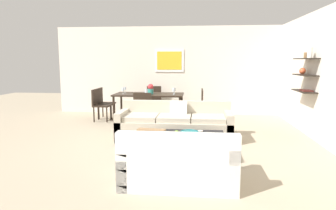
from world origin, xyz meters
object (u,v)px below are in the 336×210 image
object	(u,v)px
wine_glass_foot	(146,91)
loveseat_white	(179,162)
wine_glass_left_far	(125,89)
centerpiece_vase	(151,89)
sofa_beige	(175,125)
apple_on_coffee_table	(177,132)
candle_jar	(200,132)
decorative_bowl	(189,133)
dining_table	(149,96)
dining_chair_head	(154,99)
dining_chair_foot	(143,107)
dining_chair_right_near	(198,104)
dining_chair_left_far	(104,101)
dining_chair_left_near	(99,103)
coffee_table	(189,146)
wine_glass_left_near	(123,90)
dining_chair_right_far	(198,102)
wine_glass_head	(151,89)
wine_glass_right_near	(174,90)
wine_glass_right_far	(174,89)

from	to	relation	value
wine_glass_foot	loveseat_white	bearing A→B (deg)	-74.07
wine_glass_left_far	centerpiece_vase	bearing A→B (deg)	-9.48
sofa_beige	wine_glass_left_far	world-z (taller)	wine_glass_left_far
apple_on_coffee_table	candle_jar	bearing A→B (deg)	10.96
decorative_bowl	dining_table	distance (m)	3.44
dining_chair_head	centerpiece_vase	distance (m)	0.96
decorative_bowl	dining_chair_foot	distance (m)	2.64
dining_chair_right_near	dining_chair_left_far	distance (m)	2.74
dining_table	dining_chair_left_near	bearing A→B (deg)	-171.27
coffee_table	candle_jar	size ratio (longest dim) A/B	13.56
dining_chair_foot	dining_chair_head	bearing A→B (deg)	90.00
wine_glass_left_near	centerpiece_vase	size ratio (longest dim) A/B	0.64
dining_chair_right_far	sofa_beige	bearing A→B (deg)	-102.35
wine_glass_left_near	centerpiece_vase	bearing A→B (deg)	7.89
dining_chair_right_near	wine_glass_head	world-z (taller)	wine_glass_head
wine_glass_right_near	centerpiece_vase	size ratio (longest dim) A/B	0.64
loveseat_white	coffee_table	distance (m)	1.20
decorative_bowl	wine_glass_left_far	size ratio (longest dim) A/B	1.78
coffee_table	wine_glass_foot	bearing A→B (deg)	114.11
wine_glass_left_far	loveseat_white	bearing A→B (deg)	-67.76
sofa_beige	wine_glass_right_far	distance (m)	2.16
decorative_bowl	wine_glass_left_far	xyz separation A→B (m)	(-1.93, 3.32, 0.45)
wine_glass_head	wine_glass_left_far	world-z (taller)	wine_glass_left_far
dining_chair_right_near	dining_chair_left_near	xyz separation A→B (m)	(-2.71, 0.00, 0.00)
dining_chair_head	dining_chair_left_far	xyz separation A→B (m)	(-1.36, -0.66, 0.00)
wine_glass_left_far	wine_glass_foot	size ratio (longest dim) A/B	1.07
wine_glass_left_far	wine_glass_right_far	size ratio (longest dim) A/B	1.07
loveseat_white	wine_glass_right_far	distance (m)	4.51
sofa_beige	dining_chair_left_near	bearing A→B (deg)	141.85
apple_on_coffee_table	dining_chair_right_near	size ratio (longest dim) A/B	0.09
decorative_bowl	wine_glass_foot	world-z (taller)	wine_glass_foot
wine_glass_left_near	coffee_table	bearing A→B (deg)	-57.59
dining_chair_foot	wine_glass_head	xyz separation A→B (m)	(-0.00, 1.27, 0.35)
loveseat_white	coffee_table	bearing A→B (deg)	84.78
wine_glass_right_far	centerpiece_vase	world-z (taller)	centerpiece_vase
dining_chair_left_far	wine_glass_right_far	bearing A→B (deg)	-2.61
candle_jar	dining_table	size ratio (longest dim) A/B	0.05
dining_table	dining_chair_foot	world-z (taller)	dining_chair_foot
dining_chair_left_near	wine_glass_right_near	distance (m)	2.09
candle_jar	wine_glass_right_near	xyz separation A→B (m)	(-0.72, 2.94, 0.46)
dining_chair_left_near	dining_chair_head	bearing A→B (deg)	38.47
loveseat_white	dining_chair_head	bearing A→B (deg)	102.17
loveseat_white	wine_glass_foot	bearing A→B (deg)	105.93
loveseat_white	coffee_table	size ratio (longest dim) A/B	1.27
wine_glass_right_far	wine_glass_foot	bearing A→B (deg)	-143.47
wine_glass_right_far	wine_glass_left_near	bearing A→B (deg)	-170.69
sofa_beige	dining_chair_foot	distance (m)	1.42
dining_chair_right_far	wine_glass_left_near	world-z (taller)	wine_glass_left_near
sofa_beige	wine_glass_left_far	size ratio (longest dim) A/B	13.45
coffee_table	candle_jar	xyz separation A→B (m)	(0.18, 0.10, 0.22)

